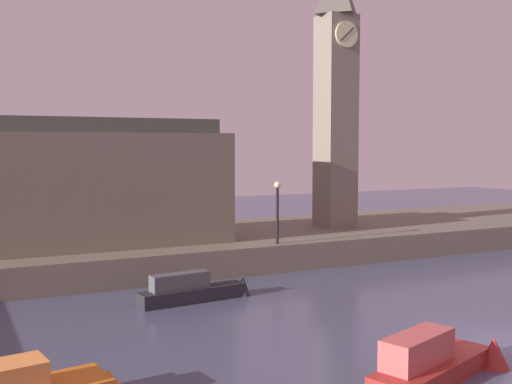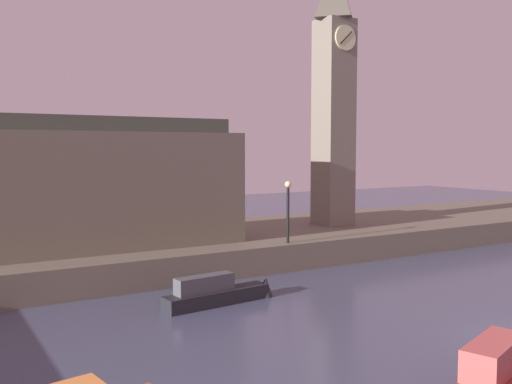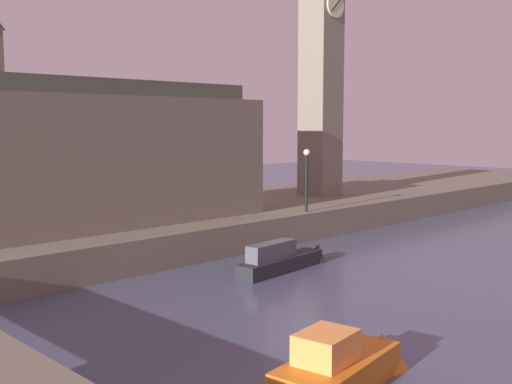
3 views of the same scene
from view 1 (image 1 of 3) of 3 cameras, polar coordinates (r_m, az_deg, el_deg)
name	(u,v)px [view 1 (image 1 of 3)]	position (r m, az deg, el deg)	size (l,w,h in m)	color
ground_plane	(504,345)	(23.89, 21.69, -12.82)	(120.00, 120.00, 0.00)	#474C66
far_embankment	(251,242)	(39.56, -0.48, -4.62)	(70.00, 12.00, 1.50)	#6B6051
clock_tower	(336,87)	(41.71, 7.31, 9.44)	(2.39, 2.43, 17.65)	slate
parliament_hall	(76,182)	(34.88, -16.13, 0.89)	(15.20, 5.99, 10.57)	#6B6051
streetlamp	(277,204)	(34.03, 1.96, -1.14)	(0.36, 0.36, 3.41)	black
boat_dinghy_red	(443,361)	(19.96, 16.74, -14.59)	(5.83, 2.93, 1.77)	maroon
boat_barge_dark	(199,290)	(28.15, -5.23, -8.91)	(5.43, 1.45, 1.60)	#232328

